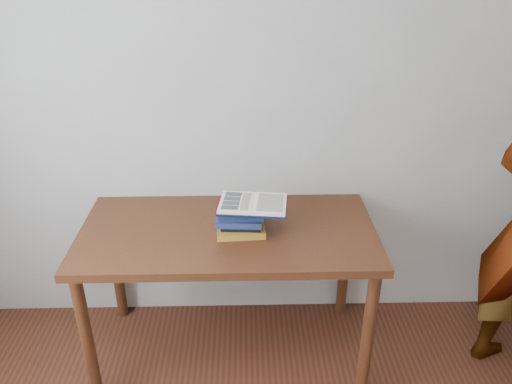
{
  "coord_description": "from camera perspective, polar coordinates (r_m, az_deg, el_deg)",
  "views": [
    {
      "loc": [
        -0.02,
        -0.74,
        2.06
      ],
      "look_at": [
        0.02,
        1.28,
        1.04
      ],
      "focal_mm": 35.0,
      "sensor_mm": 36.0,
      "label": 1
    }
  ],
  "objects": [
    {
      "name": "open_book",
      "position": [
        2.36,
        -0.34,
        -1.38
      ],
      "size": [
        0.34,
        0.26,
        0.03
      ],
      "rotation": [
        0.0,
        0.0,
        -0.12
      ],
      "color": "black",
      "rests_on": "book_stack"
    },
    {
      "name": "book_stack",
      "position": [
        2.42,
        -1.75,
        -2.98
      ],
      "size": [
        0.25,
        0.19,
        0.15
      ],
      "color": "olive",
      "rests_on": "desk"
    },
    {
      "name": "room_shell",
      "position": [
        0.87,
        -4.79,
        -3.47
      ],
      "size": [
        3.54,
        3.54,
        2.62
      ],
      "color": "#BAB8B0",
      "rests_on": "ground"
    },
    {
      "name": "desk",
      "position": [
        2.53,
        -3.19,
        -6.15
      ],
      "size": [
        1.46,
        0.73,
        0.78
      ],
      "color": "#4E2513",
      "rests_on": "ground"
    }
  ]
}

